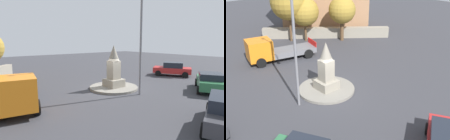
{
  "view_description": "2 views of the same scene",
  "coord_description": "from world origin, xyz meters",
  "views": [
    {
      "loc": [
        -9.84,
        -11.49,
        3.95
      ],
      "look_at": [
        -0.26,
        -0.08,
        1.6
      ],
      "focal_mm": 29.88,
      "sensor_mm": 36.0,
      "label": 1
    },
    {
      "loc": [
        12.83,
        -10.38,
        9.16
      ],
      "look_at": [
        0.62,
        0.54,
        1.63
      ],
      "focal_mm": 42.12,
      "sensor_mm": 36.0,
      "label": 2
    }
  ],
  "objects": [
    {
      "name": "stone_boundary_wall",
      "position": [
        -9.57,
        7.82,
        0.59
      ],
      "size": [
        9.52,
        11.42,
        1.17
      ],
      "primitive_type": "cube",
      "rotation": [
        0.0,
        0.0,
        4.03
      ],
      "color": "gray",
      "rests_on": "ground"
    },
    {
      "name": "ground_plane",
      "position": [
        0.0,
        0.0,
        0.0
      ],
      "size": [
        80.0,
        80.0,
        0.0
      ],
      "primitive_type": "plane",
      "color": "#38383D"
    },
    {
      "name": "monument",
      "position": [
        0.0,
        0.0,
        1.63
      ],
      "size": [
        1.37,
        1.37,
        3.43
      ],
      "color": "gray",
      "rests_on": "traffic_island"
    },
    {
      "name": "tree_mid_cluster",
      "position": [
        -7.68,
        8.55,
        3.31
      ],
      "size": [
        2.89,
        2.89,
        4.78
      ],
      "color": "brown",
      "rests_on": "ground"
    },
    {
      "name": "streetlamp",
      "position": [
        0.32,
        -2.58,
        5.24
      ],
      "size": [
        3.63,
        0.28,
        8.76
      ],
      "color": "slate",
      "rests_on": "ground"
    },
    {
      "name": "tree_near_wall",
      "position": [
        -11.21,
        4.23,
        4.24
      ],
      "size": [
        3.82,
        3.82,
        6.16
      ],
      "color": "brown",
      "rests_on": "ground"
    },
    {
      "name": "traffic_island",
      "position": [
        0.0,
        0.0,
        0.09
      ],
      "size": [
        4.0,
        4.0,
        0.17
      ],
      "primitive_type": "cylinder",
      "color": "gray",
      "rests_on": "ground"
    },
    {
      "name": "truck_orange_waiting",
      "position": [
        -7.43,
        -0.11,
        1.01
      ],
      "size": [
        3.26,
        6.32,
        2.13
      ],
      "color": "orange",
      "rests_on": "ground"
    },
    {
      "name": "tree_far_corner",
      "position": [
        -10.2,
        5.47,
        3.18
      ],
      "size": [
        3.03,
        3.03,
        4.7
      ],
      "color": "brown",
      "rests_on": "ground"
    }
  ]
}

